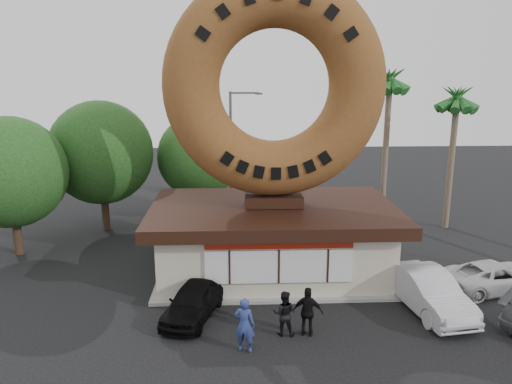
{
  "coord_description": "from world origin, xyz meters",
  "views": [
    {
      "loc": [
        -1.72,
        -15.94,
        9.34
      ],
      "look_at": [
        -0.88,
        4.0,
        4.42
      ],
      "focal_mm": 35.0,
      "sensor_mm": 36.0,
      "label": 1
    }
  ],
  "objects_px": {
    "person_center": "(284,313)",
    "person_left": "(245,325)",
    "street_lamp": "(233,147)",
    "car_silver": "(428,291)",
    "donut_shop": "(273,237)",
    "person_right": "(308,312)",
    "giant_donut": "(274,86)",
    "car_black": "(193,301)",
    "car_white": "(496,276)"
  },
  "relations": [
    {
      "from": "street_lamp",
      "to": "person_left",
      "type": "relative_size",
      "value": 4.12
    },
    {
      "from": "giant_donut",
      "to": "car_white",
      "type": "xyz_separation_m",
      "value": [
        9.51,
        -2.35,
        -8.01
      ]
    },
    {
      "from": "donut_shop",
      "to": "car_silver",
      "type": "relative_size",
      "value": 2.31
    },
    {
      "from": "donut_shop",
      "to": "person_right",
      "type": "distance_m",
      "value": 5.88
    },
    {
      "from": "donut_shop",
      "to": "person_right",
      "type": "relative_size",
      "value": 6.09
    },
    {
      "from": "donut_shop",
      "to": "street_lamp",
      "type": "relative_size",
      "value": 1.4
    },
    {
      "from": "person_left",
      "to": "person_center",
      "type": "distance_m",
      "value": 1.76
    },
    {
      "from": "street_lamp",
      "to": "car_white",
      "type": "relative_size",
      "value": 1.76
    },
    {
      "from": "giant_donut",
      "to": "car_black",
      "type": "relative_size",
      "value": 2.49
    },
    {
      "from": "car_silver",
      "to": "person_center",
      "type": "bearing_deg",
      "value": -173.52
    },
    {
      "from": "giant_donut",
      "to": "person_right",
      "type": "distance_m",
      "value": 9.68
    },
    {
      "from": "donut_shop",
      "to": "person_right",
      "type": "bearing_deg",
      "value": -81.94
    },
    {
      "from": "person_center",
      "to": "person_right",
      "type": "distance_m",
      "value": 0.86
    },
    {
      "from": "car_silver",
      "to": "car_white",
      "type": "bearing_deg",
      "value": 15.45
    },
    {
      "from": "street_lamp",
      "to": "person_left",
      "type": "xyz_separation_m",
      "value": [
        0.39,
        -16.7,
        -3.51
      ]
    },
    {
      "from": "person_center",
      "to": "person_left",
      "type": "bearing_deg",
      "value": 42.11
    },
    {
      "from": "street_lamp",
      "to": "car_silver",
      "type": "xyz_separation_m",
      "value": [
        7.72,
        -14.03,
        -3.68
      ]
    },
    {
      "from": "giant_donut",
      "to": "car_black",
      "type": "bearing_deg",
      "value": -128.9
    },
    {
      "from": "street_lamp",
      "to": "person_left",
      "type": "height_order",
      "value": "street_lamp"
    },
    {
      "from": "giant_donut",
      "to": "street_lamp",
      "type": "height_order",
      "value": "giant_donut"
    },
    {
      "from": "car_white",
      "to": "donut_shop",
      "type": "bearing_deg",
      "value": 65.27
    },
    {
      "from": "giant_donut",
      "to": "person_left",
      "type": "relative_size",
      "value": 4.99
    },
    {
      "from": "street_lamp",
      "to": "car_white",
      "type": "bearing_deg",
      "value": -47.38
    },
    {
      "from": "person_center",
      "to": "donut_shop",
      "type": "bearing_deg",
      "value": -83.42
    },
    {
      "from": "car_black",
      "to": "car_white",
      "type": "xyz_separation_m",
      "value": [
        12.91,
        1.87,
        -0.03
      ]
    },
    {
      "from": "car_black",
      "to": "car_white",
      "type": "relative_size",
      "value": 0.85
    },
    {
      "from": "street_lamp",
      "to": "person_right",
      "type": "bearing_deg",
      "value": -80.39
    },
    {
      "from": "donut_shop",
      "to": "giant_donut",
      "type": "height_order",
      "value": "giant_donut"
    },
    {
      "from": "person_center",
      "to": "car_silver",
      "type": "bearing_deg",
      "value": -157.31
    },
    {
      "from": "giant_donut",
      "to": "person_center",
      "type": "relative_size",
      "value": 5.77
    },
    {
      "from": "giant_donut",
      "to": "person_right",
      "type": "xyz_separation_m",
      "value": [
        0.82,
        -5.78,
        -7.72
      ]
    },
    {
      "from": "street_lamp",
      "to": "person_left",
      "type": "bearing_deg",
      "value": -88.67
    },
    {
      "from": "giant_donut",
      "to": "car_silver",
      "type": "relative_size",
      "value": 2.0
    },
    {
      "from": "donut_shop",
      "to": "person_left",
      "type": "relative_size",
      "value": 5.77
    },
    {
      "from": "person_left",
      "to": "person_right",
      "type": "xyz_separation_m",
      "value": [
        2.28,
        0.92,
        -0.05
      ]
    },
    {
      "from": "street_lamp",
      "to": "person_center",
      "type": "xyz_separation_m",
      "value": [
        1.82,
        -15.69,
        -3.64
      ]
    },
    {
      "from": "person_right",
      "to": "car_silver",
      "type": "relative_size",
      "value": 0.38
    },
    {
      "from": "car_silver",
      "to": "person_right",
      "type": "bearing_deg",
      "value": -170.13
    },
    {
      "from": "person_left",
      "to": "donut_shop",
      "type": "bearing_deg",
      "value": -85.83
    },
    {
      "from": "street_lamp",
      "to": "person_center",
      "type": "height_order",
      "value": "street_lamp"
    },
    {
      "from": "person_left",
      "to": "car_silver",
      "type": "height_order",
      "value": "person_left"
    },
    {
      "from": "car_silver",
      "to": "car_black",
      "type": "bearing_deg",
      "value": 171.92
    },
    {
      "from": "person_center",
      "to": "street_lamp",
      "type": "bearing_deg",
      "value": -76.43
    },
    {
      "from": "car_black",
      "to": "car_silver",
      "type": "relative_size",
      "value": 0.8
    },
    {
      "from": "giant_donut",
      "to": "person_left",
      "type": "height_order",
      "value": "giant_donut"
    },
    {
      "from": "street_lamp",
      "to": "car_white",
      "type": "distance_m",
      "value": 17.22
    },
    {
      "from": "donut_shop",
      "to": "street_lamp",
      "type": "distance_m",
      "value": 10.54
    },
    {
      "from": "person_center",
      "to": "person_right",
      "type": "height_order",
      "value": "person_right"
    },
    {
      "from": "giant_donut",
      "to": "person_center",
      "type": "height_order",
      "value": "giant_donut"
    },
    {
      "from": "giant_donut",
      "to": "person_left",
      "type": "distance_m",
      "value": 10.29
    }
  ]
}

